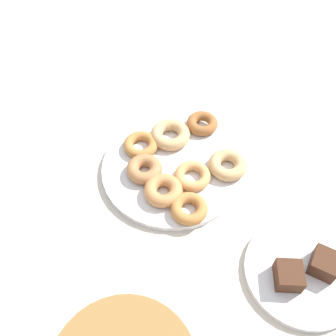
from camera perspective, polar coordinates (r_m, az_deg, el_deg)
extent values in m
plane|color=beige|center=(0.91, 0.58, -0.31)|extent=(2.40, 2.40, 0.00)
cylinder|color=silver|center=(0.91, 0.58, -0.02)|extent=(0.33, 0.33, 0.02)
torus|color=#C6844C|center=(0.84, -0.71, -3.34)|extent=(0.11, 0.11, 0.03)
torus|color=tan|center=(0.90, 8.80, 0.45)|extent=(0.11, 0.11, 0.03)
torus|color=#995B2D|center=(0.98, 5.07, 6.58)|extent=(0.11, 0.11, 0.02)
torus|color=#BC7A3D|center=(0.93, -4.05, 3.43)|extent=(0.11, 0.11, 0.02)
torus|color=#BC7A3D|center=(0.82, 3.15, -5.99)|extent=(0.11, 0.11, 0.02)
torus|color=tan|center=(0.87, 3.64, -1.18)|extent=(0.08, 0.08, 0.02)
torus|color=#B27547|center=(0.88, -3.52, -0.17)|extent=(0.09, 0.09, 0.03)
torus|color=tan|center=(0.95, 0.35, 4.96)|extent=(0.13, 0.13, 0.03)
cylinder|color=silver|center=(0.82, 19.17, -14.30)|extent=(0.22, 0.22, 0.01)
cube|color=#472819|center=(0.81, 22.13, -12.96)|extent=(0.06, 0.06, 0.04)
cube|color=#472819|center=(0.78, 17.43, -14.93)|extent=(0.06, 0.06, 0.04)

